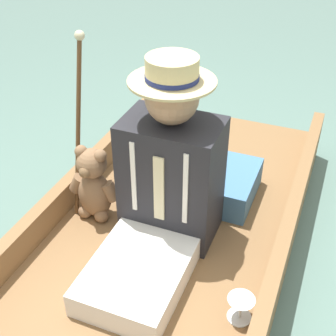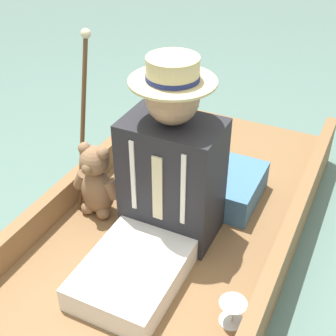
# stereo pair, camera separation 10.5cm
# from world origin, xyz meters

# --- Properties ---
(ground_plane) EXTENTS (16.00, 16.00, 0.00)m
(ground_plane) POSITION_xyz_m (0.00, 0.00, 0.00)
(ground_plane) COLOR slate
(punt_boat) EXTENTS (1.09, 2.71, 0.29)m
(punt_boat) POSITION_xyz_m (0.00, 0.00, 0.09)
(punt_boat) COLOR brown
(punt_boat) RESTS_ON ground_plane
(seat_cushion) EXTENTS (0.53, 0.37, 0.15)m
(seat_cushion) POSITION_xyz_m (-0.05, -0.55, 0.23)
(seat_cushion) COLOR teal
(seat_cushion) RESTS_ON punt_boat
(seated_person) EXTENTS (0.40, 0.77, 0.82)m
(seated_person) POSITION_xyz_m (-0.01, -0.15, 0.45)
(seated_person) COLOR white
(seated_person) RESTS_ON punt_boat
(teddy_bear) EXTENTS (0.26, 0.15, 0.37)m
(teddy_bear) POSITION_xyz_m (0.35, -0.19, 0.33)
(teddy_bear) COLOR #846042
(teddy_bear) RESTS_ON punt_boat
(wine_glass) EXTENTS (0.10, 0.10, 0.10)m
(wine_glass) POSITION_xyz_m (-0.43, 0.14, 0.23)
(wine_glass) COLOR silver
(wine_glass) RESTS_ON punt_boat
(walking_cane) EXTENTS (0.04, 0.22, 0.82)m
(walking_cane) POSITION_xyz_m (0.44, -0.27, 0.64)
(walking_cane) COLOR brown
(walking_cane) RESTS_ON punt_boat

